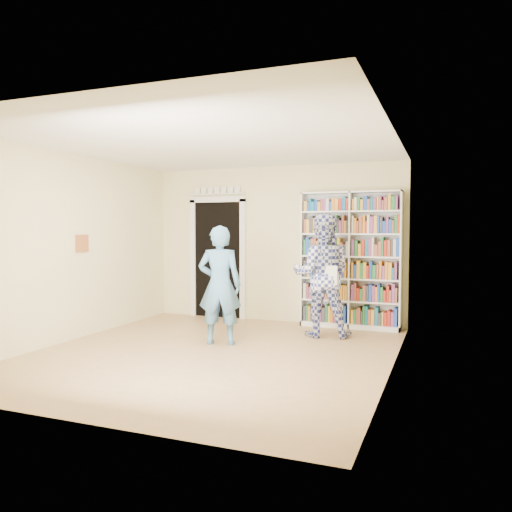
# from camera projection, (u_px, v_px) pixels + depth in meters

# --- Properties ---
(floor) EXTENTS (5.00, 5.00, 0.00)m
(floor) POSITION_uv_depth(u_px,v_px,m) (212.00, 353.00, 6.46)
(floor) COLOR #A58150
(floor) RESTS_ON ground
(ceiling) EXTENTS (5.00, 5.00, 0.00)m
(ceiling) POSITION_uv_depth(u_px,v_px,m) (211.00, 143.00, 6.32)
(ceiling) COLOR white
(ceiling) RESTS_ON wall_back
(wall_back) EXTENTS (4.50, 0.00, 4.50)m
(wall_back) POSITION_uv_depth(u_px,v_px,m) (275.00, 244.00, 8.72)
(wall_back) COLOR #F2E7A6
(wall_back) RESTS_ON floor
(wall_left) EXTENTS (0.00, 5.00, 5.00)m
(wall_left) POSITION_uv_depth(u_px,v_px,m) (72.00, 247.00, 7.20)
(wall_left) COLOR #F2E7A6
(wall_left) RESTS_ON floor
(wall_right) EXTENTS (0.00, 5.00, 5.00)m
(wall_right) POSITION_uv_depth(u_px,v_px,m) (393.00, 252.00, 5.58)
(wall_right) COLOR #F2E7A6
(wall_right) RESTS_ON floor
(bookshelf) EXTENTS (1.61, 0.30, 2.22)m
(bookshelf) POSITION_uv_depth(u_px,v_px,m) (350.00, 259.00, 8.10)
(bookshelf) COLOR white
(bookshelf) RESTS_ON floor
(doorway) EXTENTS (1.10, 0.08, 2.43)m
(doorway) POSITION_uv_depth(u_px,v_px,m) (218.00, 253.00, 9.10)
(doorway) COLOR black
(doorway) RESTS_ON floor
(wall_art) EXTENTS (0.03, 0.25, 0.25)m
(wall_art) POSITION_uv_depth(u_px,v_px,m) (82.00, 243.00, 7.37)
(wall_art) COLOR brown
(wall_art) RESTS_ON wall_left
(man_blue) EXTENTS (0.69, 0.54, 1.66)m
(man_blue) POSITION_uv_depth(u_px,v_px,m) (220.00, 285.00, 6.94)
(man_blue) COLOR #4E81AE
(man_blue) RESTS_ON floor
(man_plaid) EXTENTS (1.01, 0.86, 1.85)m
(man_plaid) POSITION_uv_depth(u_px,v_px,m) (322.00, 275.00, 7.46)
(man_plaid) COLOR navy
(man_plaid) RESTS_ON floor
(paper_sheet) EXTENTS (0.20, 0.01, 0.28)m
(paper_sheet) POSITION_uv_depth(u_px,v_px,m) (330.00, 275.00, 7.17)
(paper_sheet) COLOR white
(paper_sheet) RESTS_ON man_plaid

